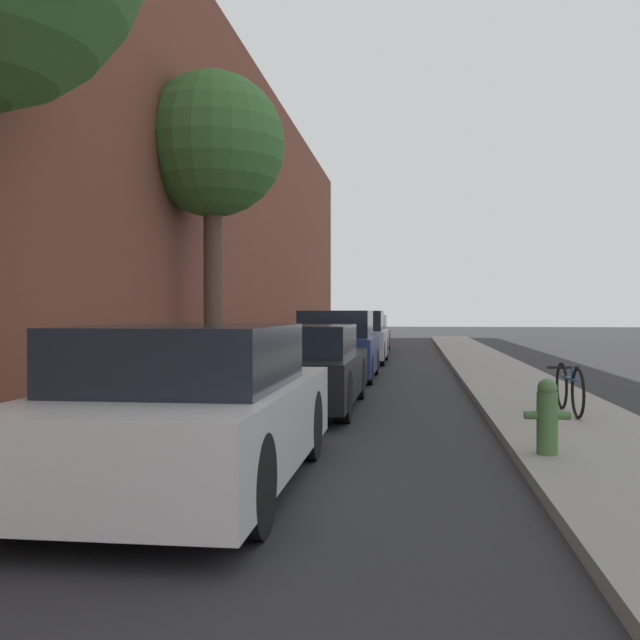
% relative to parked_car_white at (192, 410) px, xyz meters
% --- Properties ---
extents(ground_plane, '(120.00, 120.00, 0.00)m').
position_rel_parked_car_white_xyz_m(ground_plane, '(0.98, 10.40, -0.67)').
color(ground_plane, '#28282B').
extents(sidewalk_left, '(2.00, 52.00, 0.12)m').
position_rel_parked_car_white_xyz_m(sidewalk_left, '(-1.92, 10.40, -0.61)').
color(sidewalk_left, gray).
rests_on(sidewalk_left, ground).
extents(sidewalk_right, '(2.00, 52.00, 0.12)m').
position_rel_parked_car_white_xyz_m(sidewalk_right, '(3.88, 10.40, -0.61)').
color(sidewalk_right, gray).
rests_on(sidewalk_right, ground).
extents(building_facade_left, '(0.70, 52.00, 9.10)m').
position_rel_parked_car_white_xyz_m(building_facade_left, '(-3.27, 10.40, 3.88)').
color(building_facade_left, brown).
rests_on(building_facade_left, ground).
extents(parked_car_white, '(1.83, 4.23, 1.40)m').
position_rel_parked_car_white_xyz_m(parked_car_white, '(0.00, 0.00, 0.00)').
color(parked_car_white, black).
rests_on(parked_car_white, ground).
extents(parked_car_black, '(1.71, 4.48, 1.31)m').
position_rel_parked_car_white_xyz_m(parked_car_black, '(0.18, 5.21, -0.03)').
color(parked_car_black, black).
rests_on(parked_car_black, ground).
extents(parked_car_navy, '(1.73, 3.91, 1.54)m').
position_rel_parked_car_white_xyz_m(parked_car_navy, '(0.17, 10.34, 0.05)').
color(parked_car_navy, black).
rests_on(parked_car_navy, ground).
extents(parked_car_silver, '(1.80, 4.05, 1.55)m').
position_rel_parked_car_white_xyz_m(parked_car_silver, '(0.18, 15.65, 0.06)').
color(parked_car_silver, black).
rests_on(parked_car_silver, ground).
extents(parked_car_maroon, '(1.76, 4.57, 1.40)m').
position_rel_parked_car_white_xyz_m(parked_car_maroon, '(0.07, 21.56, -0.01)').
color(parked_car_maroon, black).
rests_on(parked_car_maroon, ground).
extents(street_tree_far, '(2.94, 2.94, 6.27)m').
position_rel_parked_car_white_xyz_m(street_tree_far, '(-2.17, 8.44, 4.18)').
color(street_tree_far, brown).
rests_on(street_tree_far, sidewalk_left).
extents(fire_hydrant, '(0.44, 0.20, 0.74)m').
position_rel_parked_car_white_xyz_m(fire_hydrant, '(3.18, 1.32, -0.17)').
color(fire_hydrant, '#47703D').
rests_on(fire_hydrant, sidewalk_right).
extents(bicycle, '(0.44, 1.64, 0.67)m').
position_rel_parked_car_white_xyz_m(bicycle, '(3.99, 4.31, -0.21)').
color(bicycle, black).
rests_on(bicycle, sidewalk_right).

